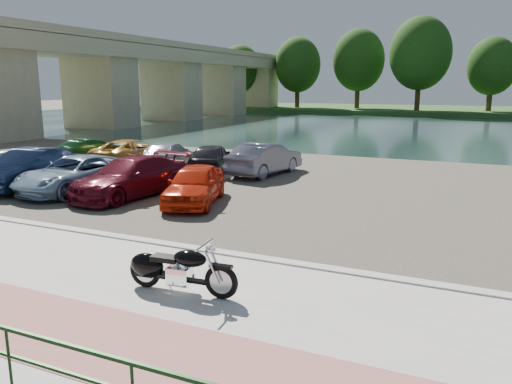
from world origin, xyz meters
TOP-DOWN VIEW (x-y plane):
  - ground at (0.00, 0.00)m, footprint 200.00×200.00m
  - promenade at (0.00, -1.00)m, footprint 60.00×6.00m
  - pink_path at (0.00, -2.50)m, footprint 60.00×2.00m
  - kerb at (0.00, 2.00)m, footprint 60.00×0.30m
  - parking_lot at (0.00, 11.00)m, footprint 60.00×18.00m
  - river at (0.00, 40.00)m, footprint 120.00×40.00m
  - far_bank at (0.00, 72.00)m, footprint 120.00×24.00m
  - bridge at (-28.00, 41.02)m, footprint 7.00×56.00m
  - railing at (0.00, -4.00)m, footprint 24.04×0.05m
  - far_trees at (4.36, 65.79)m, footprint 70.25×10.68m
  - motorcycle at (0.14, -0.40)m, footprint 2.33×0.75m
  - car_0 at (-13.66, 6.95)m, footprint 2.46×4.16m
  - car_1 at (-10.86, 6.05)m, footprint 2.25×4.81m
  - car_2 at (-8.58, 6.18)m, footprint 2.64×5.06m
  - car_3 at (-6.17, 6.39)m, footprint 2.61×5.16m
  - car_4 at (-3.43, 6.36)m, footprint 2.68×4.24m
  - car_5 at (-13.32, 12.22)m, footprint 2.09×3.98m
  - car_6 at (-10.90, 12.54)m, footprint 2.23×4.70m
  - car_7 at (-8.39, 12.07)m, footprint 2.93×4.81m
  - car_8 at (-6.02, 12.17)m, footprint 2.73×4.27m
  - car_9 at (-3.48, 12.61)m, footprint 2.17×4.55m

SIDE VIEW (x-z plane):
  - ground at x=0.00m, z-range 0.00..0.00m
  - river at x=0.00m, z-range 0.00..0.00m
  - parking_lot at x=0.00m, z-range 0.00..0.04m
  - promenade at x=0.00m, z-range 0.00..0.10m
  - kerb at x=0.00m, z-range 0.00..0.14m
  - pink_path at x=0.00m, z-range 0.10..0.11m
  - far_bank at x=0.00m, z-range 0.00..0.60m
  - motorcycle at x=0.14m, z-range 0.04..1.09m
  - car_5 at x=-13.32m, z-range 0.04..1.29m
  - car_6 at x=-10.90m, z-range 0.04..1.34m
  - car_7 at x=-8.39m, z-range 0.04..1.34m
  - car_0 at x=-13.66m, z-range 0.04..1.37m
  - car_4 at x=-3.43m, z-range 0.04..1.38m
  - car_8 at x=-6.02m, z-range 0.04..1.40m
  - car_2 at x=-8.58m, z-range 0.04..1.40m
  - car_3 at x=-6.17m, z-range 0.04..1.48m
  - car_9 at x=-3.48m, z-range 0.04..1.48m
  - railing at x=0.00m, z-range 0.33..1.24m
  - car_1 at x=-10.86m, z-range 0.04..1.56m
  - bridge at x=-28.00m, z-range 1.24..9.79m
  - far_trees at x=4.36m, z-range 1.23..13.75m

